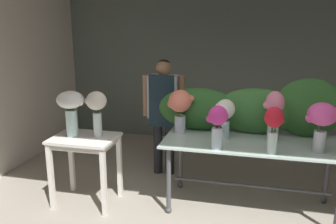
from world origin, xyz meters
TOP-DOWN VIEW (x-y plane):
  - ground_plane at (0.00, 1.89)m, footprint 8.30×8.30m
  - wall_back at (0.00, 3.77)m, footprint 5.96×0.12m
  - wall_left at (-2.98, 1.89)m, footprint 0.12×3.89m
  - display_table_glass at (0.32, 1.48)m, footprint 1.87×0.82m
  - side_table_white at (-1.47, 1.18)m, footprint 0.70×0.53m
  - florist at (-0.82, 2.16)m, footprint 0.57×0.24m
  - foliage_backdrop at (0.25, 1.77)m, footprint 2.03×0.29m
  - vase_magenta_ranunculus at (-0.02, 1.17)m, footprint 0.22×0.19m
  - vase_coral_lilies at (-0.48, 1.59)m, footprint 0.30×0.26m
  - vase_crimson_freesia at (0.51, 1.17)m, footprint 0.19×0.18m
  - vase_fuchsia_tulips at (0.95, 1.31)m, footprint 0.30×0.27m
  - vase_ivory_anemones at (0.02, 1.53)m, footprint 0.21×0.21m
  - vase_rosy_stock at (0.52, 1.54)m, footprint 0.22×0.19m
  - vase_white_roses_tall at (-1.61, 1.18)m, footprint 0.30×0.29m
  - vase_cream_lisianthus_tall at (-1.33, 1.23)m, footprint 0.24×0.22m

SIDE VIEW (x-z plane):
  - ground_plane at x=0.00m, z-range 0.00..0.00m
  - display_table_glass at x=0.32m, z-range 0.26..1.05m
  - side_table_white at x=-1.47m, z-range 0.28..1.06m
  - florist at x=-0.82m, z-range 0.17..1.72m
  - vase_magenta_ranunculus at x=-0.02m, z-range 0.82..1.26m
  - vase_ivory_anemones at x=0.02m, z-range 0.83..1.26m
  - foliage_backdrop at x=0.25m, z-range 0.73..1.38m
  - vase_crimson_freesia at x=0.51m, z-range 0.83..1.29m
  - vase_coral_lilies at x=-0.48m, z-range 0.85..1.35m
  - vase_rosy_stock at x=0.52m, z-range 0.83..1.37m
  - vase_fuchsia_tulips at x=0.95m, z-range 0.86..1.35m
  - vase_white_roses_tall at x=-1.61m, z-range 0.86..1.37m
  - vase_cream_lisianthus_tall at x=-1.33m, z-range 0.87..1.37m
  - wall_back at x=0.00m, z-range 0.00..2.98m
  - wall_left at x=-2.98m, z-range 0.00..2.98m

